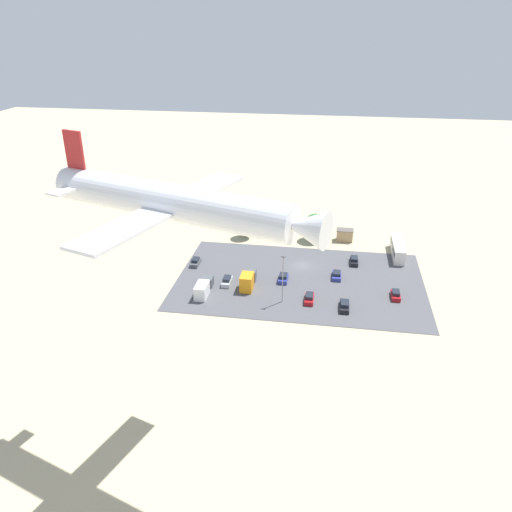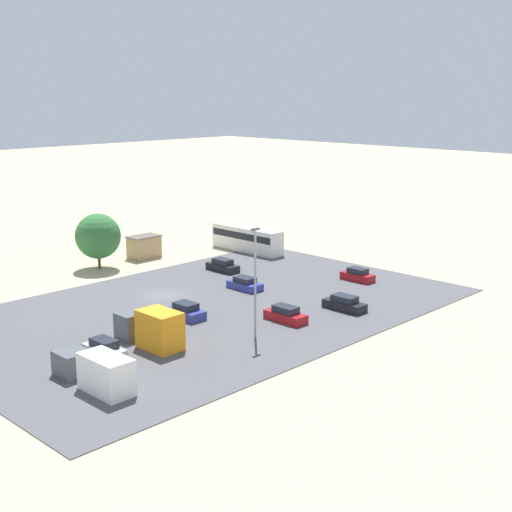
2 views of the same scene
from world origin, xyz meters
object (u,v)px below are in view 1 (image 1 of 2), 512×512
object	(u,v)px
airplane	(180,204)
bus	(398,248)
parked_car_2	(337,275)
parked_car_6	(227,281)
parked_car_7	(309,298)
parked_truck_1	(248,280)
parked_car_4	(396,295)
shed_building	(345,235)
parked_car_1	(344,306)
parked_car_0	(354,261)
parked_car_5	(283,278)
parked_truck_0	(203,288)
parked_car_3	(196,262)

from	to	relation	value
airplane	bus	bearing A→B (deg)	171.48
parked_car_2	parked_car_6	size ratio (longest dim) A/B	0.98
parked_car_7	parked_truck_1	world-z (taller)	parked_truck_1
parked_car_4	shed_building	bearing A→B (deg)	110.20
parked_car_1	airplane	xyz separation A→B (m)	(20.04, 37.05, 33.02)
parked_car_7	parked_truck_1	bearing A→B (deg)	163.51
parked_car_0	parked_car_5	world-z (taller)	parked_car_5
parked_car_4	parked_car_7	xyz separation A→B (m)	(17.35, 4.13, 0.01)
parked_car_7	airplane	size ratio (longest dim) A/B	0.14
parked_car_2	airplane	bearing A→B (deg)	69.80
shed_building	airplane	xyz separation A→B (m)	(20.10, 70.97, 32.21)
bus	parked_car_4	xyz separation A→B (m)	(2.24, 20.79, -1.19)
parked_car_1	parked_car_5	world-z (taller)	parked_car_5
bus	parked_car_5	size ratio (longest dim) A/B	2.89
airplane	parked_car_7	bearing A→B (deg)	-179.96
parked_car_2	airplane	size ratio (longest dim) A/B	0.13
parked_car_2	parked_car_5	world-z (taller)	parked_car_5
parked_car_4	airplane	distance (m)	62.16
parked_car_0	parked_car_1	size ratio (longest dim) A/B	0.98
parked_truck_1	parked_car_4	bearing A→B (deg)	0.37
shed_building	parked_car_5	xyz separation A→B (m)	(13.22, 24.32, -0.80)
bus	parked_truck_1	xyz separation A→B (m)	(32.88, 20.98, -0.27)
parked_car_4	airplane	xyz separation A→B (m)	(30.38, 43.01, 33.02)
parked_car_0	parked_truck_0	bearing A→B (deg)	31.77
parked_car_0	parked_car_1	xyz separation A→B (m)	(2.28, 20.76, -0.01)
parked_car_6	parked_truck_1	world-z (taller)	parked_truck_1
parked_car_7	parked_truck_1	size ratio (longest dim) A/B	0.62
shed_building	parked_car_5	distance (m)	27.70
bus	airplane	size ratio (longest dim) A/B	0.36
parked_car_3	parked_truck_0	xyz separation A→B (m)	(-5.22, 12.80, 0.65)
parked_truck_0	airplane	distance (m)	51.07
parked_car_2	parked_car_7	size ratio (longest dim) A/B	0.94
bus	parked_car_1	bearing A→B (deg)	64.81
parked_car_3	parked_car_5	distance (m)	21.45
parked_truck_0	parked_truck_1	distance (m)	9.59
parked_truck_1	parked_car_1	bearing A→B (deg)	-15.87
parked_car_4	parked_truck_0	world-z (taller)	parked_truck_0
parked_car_5	parked_truck_0	size ratio (longest dim) A/B	0.49
parked_car_6	parked_car_3	bearing A→B (deg)	138.95
parked_car_2	parked_car_1	bearing A→B (deg)	97.43
shed_building	parked_car_7	bearing A→B (deg)	77.58
parked_car_1	shed_building	bearing A→B (deg)	89.90
parked_car_1	parked_truck_0	size ratio (longest dim) A/B	0.55
parked_car_0	parked_car_6	world-z (taller)	parked_car_6
parked_car_0	parked_car_5	size ratio (longest dim) A/B	1.10
parked_car_6	parked_car_7	distance (m)	18.47
parked_car_7	parked_truck_0	xyz separation A→B (m)	(21.86, 0.36, 0.66)
bus	parked_car_3	xyz separation A→B (m)	(46.67, 12.48, -1.17)
parked_car_6	parked_car_7	size ratio (longest dim) A/B	0.97
parked_car_3	parked_truck_0	world-z (taller)	parked_truck_0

